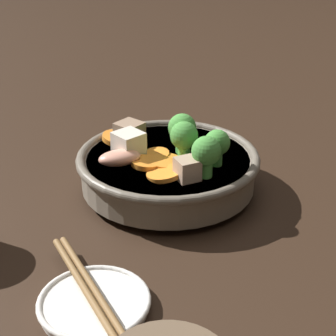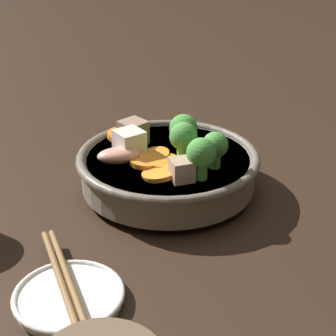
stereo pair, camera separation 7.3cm
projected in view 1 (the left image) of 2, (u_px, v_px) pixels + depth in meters
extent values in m
plane|color=black|center=(168.00, 190.00, 0.75)|extent=(3.00, 3.00, 0.00)
cylinder|color=slate|center=(168.00, 187.00, 0.75)|extent=(0.12, 0.12, 0.01)
cylinder|color=slate|center=(168.00, 171.00, 0.74)|extent=(0.23, 0.23, 0.04)
torus|color=#685F52|center=(168.00, 157.00, 0.73)|extent=(0.24, 0.24, 0.01)
cylinder|color=brown|center=(168.00, 165.00, 0.73)|extent=(0.21, 0.21, 0.02)
cylinder|color=orange|center=(165.00, 162.00, 0.71)|extent=(0.06, 0.06, 0.01)
cylinder|color=orange|center=(165.00, 174.00, 0.68)|extent=(0.06, 0.06, 0.01)
cylinder|color=orange|center=(146.00, 163.00, 0.71)|extent=(0.05, 0.05, 0.01)
cylinder|color=orange|center=(117.00, 138.00, 0.77)|extent=(0.06, 0.06, 0.01)
cylinder|color=orange|center=(156.00, 155.00, 0.73)|extent=(0.04, 0.04, 0.01)
cylinder|color=#59B84C|center=(216.00, 158.00, 0.70)|extent=(0.01, 0.01, 0.02)
sphere|color=#47933D|center=(217.00, 143.00, 0.69)|extent=(0.03, 0.03, 0.03)
cylinder|color=#59B84C|center=(182.00, 145.00, 0.74)|extent=(0.02, 0.02, 0.02)
sphere|color=#47933D|center=(182.00, 128.00, 0.73)|extent=(0.04, 0.04, 0.04)
cylinder|color=#59B84C|center=(208.00, 167.00, 0.68)|extent=(0.02, 0.02, 0.02)
sphere|color=#47933D|center=(209.00, 150.00, 0.67)|extent=(0.04, 0.04, 0.04)
cylinder|color=#59B84C|center=(184.00, 152.00, 0.72)|extent=(0.02, 0.02, 0.02)
sphere|color=#47933D|center=(184.00, 135.00, 0.71)|extent=(0.04, 0.04, 0.04)
cube|color=#9E7F66|center=(130.00, 134.00, 0.76)|extent=(0.04, 0.04, 0.03)
cube|color=silver|center=(129.00, 145.00, 0.72)|extent=(0.03, 0.03, 0.03)
cube|color=tan|center=(187.00, 169.00, 0.67)|extent=(0.03, 0.03, 0.03)
ellipsoid|color=#EA9E84|center=(120.00, 158.00, 0.70)|extent=(0.05, 0.06, 0.02)
cylinder|color=white|center=(94.00, 305.00, 0.54)|extent=(0.10, 0.10, 0.01)
torus|color=white|center=(94.00, 301.00, 0.54)|extent=(0.11, 0.11, 0.01)
cylinder|color=olive|center=(90.00, 297.00, 0.53)|extent=(0.21, 0.05, 0.01)
cylinder|color=olive|center=(98.00, 294.00, 0.54)|extent=(0.21, 0.05, 0.01)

